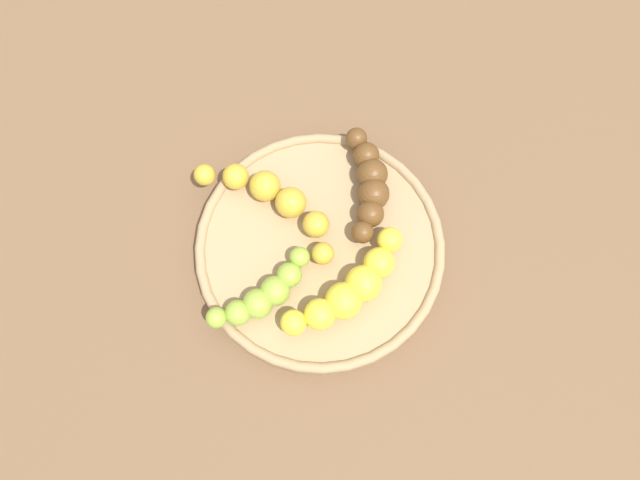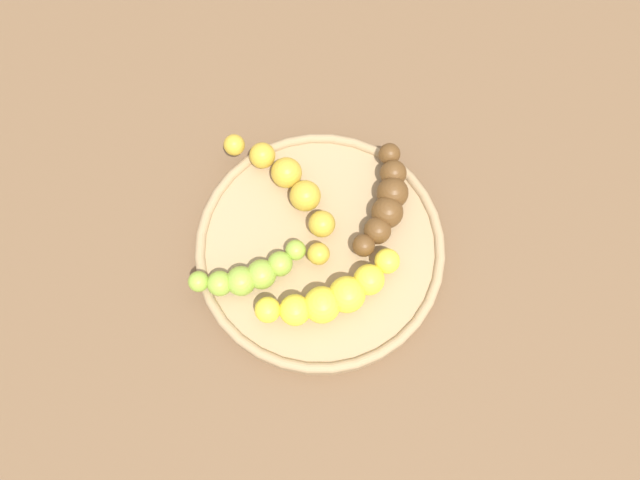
{
  "view_description": "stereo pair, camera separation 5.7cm",
  "coord_description": "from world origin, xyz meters",
  "px_view_note": "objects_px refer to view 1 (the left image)",
  "views": [
    {
      "loc": [
        0.04,
        0.17,
        0.58
      ],
      "look_at": [
        0.0,
        0.0,
        0.04
      ],
      "focal_mm": 34.17,
      "sensor_mm": 36.0,
      "label": 1
    },
    {
      "loc": [
        -0.02,
        0.18,
        0.58
      ],
      "look_at": [
        0.0,
        0.0,
        0.04
      ],
      "focal_mm": 34.17,
      "sensor_mm": 36.0,
      "label": 2
    }
  ],
  "objects_px": {
    "fruit_bowl": "(320,248)",
    "banana_spotted": "(274,200)",
    "banana_yellow": "(350,289)",
    "banana_overripe": "(369,184)",
    "banana_green": "(264,294)"
  },
  "relations": [
    {
      "from": "banana_yellow",
      "to": "fruit_bowl",
      "type": "bearing_deg",
      "value": 169.6
    },
    {
      "from": "banana_spotted",
      "to": "banana_green",
      "type": "relative_size",
      "value": 1.19
    },
    {
      "from": "fruit_bowl",
      "to": "banana_yellow",
      "type": "xyz_separation_m",
      "value": [
        -0.02,
        0.05,
        0.02
      ]
    },
    {
      "from": "banana_yellow",
      "to": "banana_overripe",
      "type": "relative_size",
      "value": 1.07
    },
    {
      "from": "banana_spotted",
      "to": "banana_green",
      "type": "bearing_deg",
      "value": -149.91
    },
    {
      "from": "fruit_bowl",
      "to": "banana_green",
      "type": "height_order",
      "value": "banana_green"
    },
    {
      "from": "fruit_bowl",
      "to": "banana_spotted",
      "type": "distance_m",
      "value": 0.07
    },
    {
      "from": "banana_green",
      "to": "fruit_bowl",
      "type": "bearing_deg",
      "value": 97.38
    },
    {
      "from": "banana_green",
      "to": "banana_yellow",
      "type": "bearing_deg",
      "value": 55.83
    },
    {
      "from": "banana_overripe",
      "to": "banana_yellow",
      "type": "bearing_deg",
      "value": -103.16
    },
    {
      "from": "fruit_bowl",
      "to": "banana_green",
      "type": "distance_m",
      "value": 0.08
    },
    {
      "from": "banana_yellow",
      "to": "banana_spotted",
      "type": "distance_m",
      "value": 0.11
    },
    {
      "from": "banana_overripe",
      "to": "banana_green",
      "type": "distance_m",
      "value": 0.15
    },
    {
      "from": "fruit_bowl",
      "to": "banana_yellow",
      "type": "distance_m",
      "value": 0.06
    },
    {
      "from": "banana_overripe",
      "to": "banana_spotted",
      "type": "distance_m",
      "value": 0.09
    }
  ]
}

